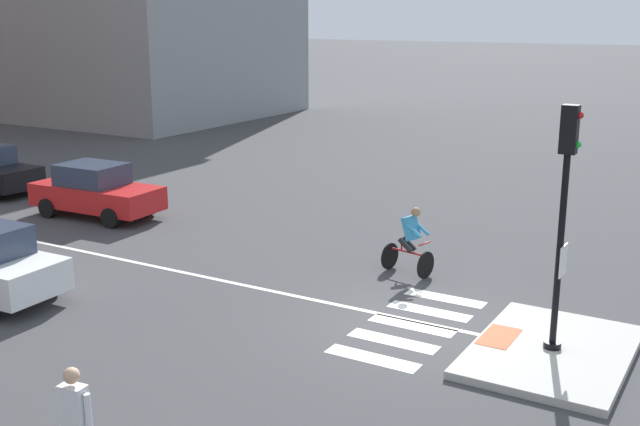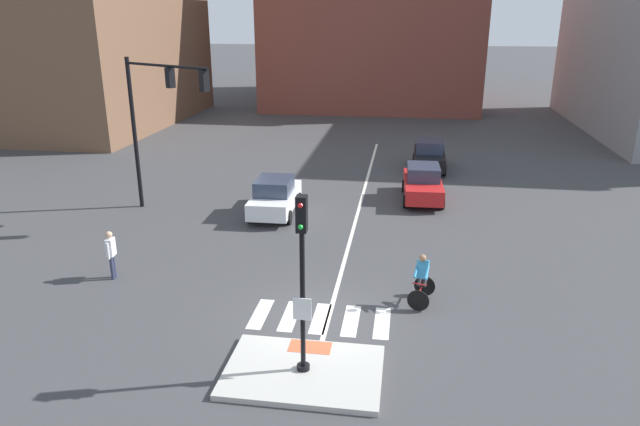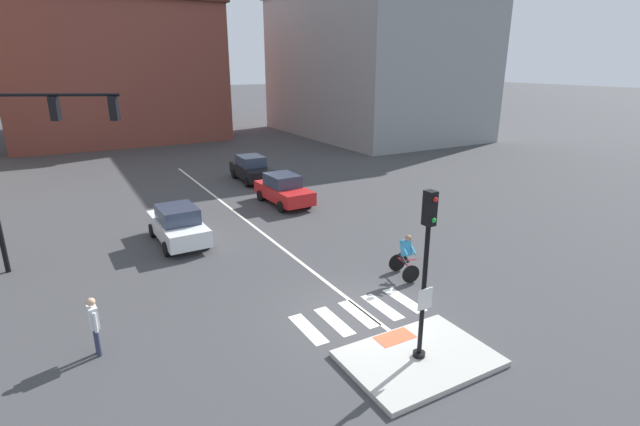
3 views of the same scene
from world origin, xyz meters
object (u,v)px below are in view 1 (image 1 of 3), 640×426
cyclist (410,239)px  pedestrian_at_curb_left (75,416)px  signal_pole (564,206)px  car_red_eastbound_far (96,191)px

cyclist → pedestrian_at_curb_left: 10.12m
signal_pole → pedestrian_at_curb_left: bearing=148.5°
signal_pole → cyclist: (2.89, 4.14, -1.96)m
car_red_eastbound_far → pedestrian_at_curb_left: pedestrian_at_curb_left is taller
car_red_eastbound_far → cyclist: 10.57m
cyclist → pedestrian_at_curb_left: bearing=178.4°
car_red_eastbound_far → pedestrian_at_curb_left: bearing=-135.0°
signal_pole → cyclist: 5.42m
signal_pole → pedestrian_at_curb_left: 8.67m
car_red_eastbound_far → cyclist: size_ratio=2.48×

